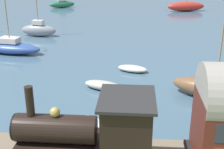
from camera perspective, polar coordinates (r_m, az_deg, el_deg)
harbor_water at (r=52.80m, az=8.68°, el=12.03°), size 80.00×80.00×0.01m
steam_locomotive at (r=11.10m, az=-2.94°, el=-9.90°), size 2.21×5.35×3.20m
sailboat_red at (r=49.82m, az=13.36°, el=12.04°), size 2.70×5.92×8.15m
sailboat_gray at (r=33.99m, az=-13.26°, el=8.02°), size 1.64×3.88×7.43m
sailboat_green at (r=52.48m, az=-9.13°, el=12.63°), size 2.73×4.22×6.41m
sailboat_blue at (r=28.56m, az=-18.10°, el=4.77°), size 2.59×5.77×5.04m
sailboat_brown at (r=19.29m, az=18.39°, el=-2.68°), size 3.73×5.31×6.61m
rowboat_far_out at (r=22.95m, az=3.78°, el=1.09°), size 1.55×2.39×0.45m
rowboat_off_pier at (r=19.84m, az=-1.66°, el=-1.99°), size 1.66×2.67×0.55m
rowboat_near_shore at (r=15.65m, az=-3.01°, el=-9.14°), size 2.31×2.16×0.35m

